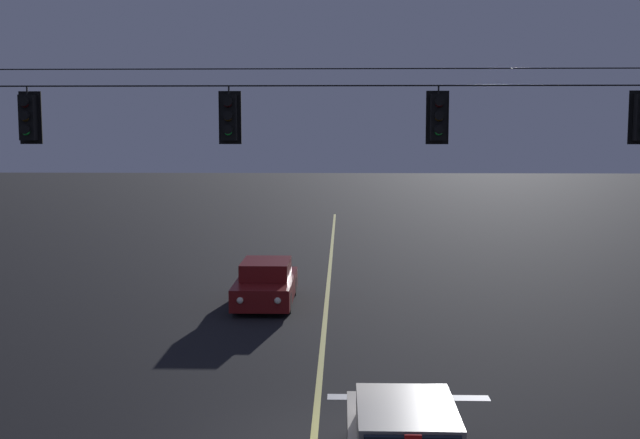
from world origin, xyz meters
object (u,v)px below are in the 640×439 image
(traffic_light_left_inner, at_px, (229,117))
(traffic_light_centre, at_px, (438,117))
(traffic_light_leftmost, at_px, (28,117))
(car_oncoming_lead, at_px, (266,284))

(traffic_light_left_inner, distance_m, traffic_light_centre, 4.39)
(traffic_light_leftmost, xyz_separation_m, traffic_light_centre, (8.67, 0.00, 0.00))
(traffic_light_left_inner, relative_size, traffic_light_centre, 1.00)
(traffic_light_leftmost, height_order, traffic_light_left_inner, same)
(car_oncoming_lead, bearing_deg, traffic_light_centre, -62.29)
(traffic_light_left_inner, height_order, traffic_light_centre, same)
(traffic_light_leftmost, relative_size, car_oncoming_lead, 0.28)
(traffic_light_left_inner, xyz_separation_m, traffic_light_centre, (4.39, 0.00, 0.00))
(traffic_light_leftmost, bearing_deg, traffic_light_centre, 0.00)
(traffic_light_leftmost, bearing_deg, traffic_light_left_inner, 0.00)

